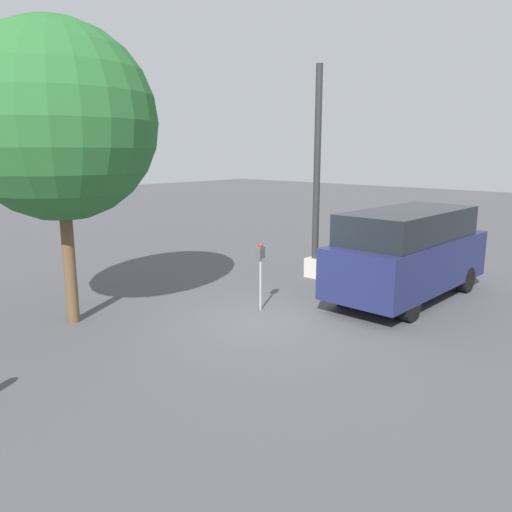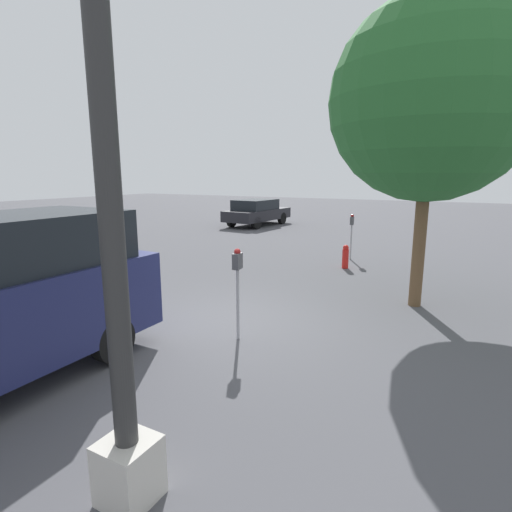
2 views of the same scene
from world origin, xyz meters
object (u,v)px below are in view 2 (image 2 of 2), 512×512
(fire_hydrant, at_px, (345,257))
(street_tree, at_px, (431,100))
(car_distant, at_px, (257,212))
(parking_meter_far, at_px, (352,226))
(lamp_post, at_px, (113,254))
(parking_meter_near, at_px, (238,273))

(fire_hydrant, bearing_deg, street_tree, 40.35)
(car_distant, height_order, fire_hydrant, car_distant)
(parking_meter_far, height_order, lamp_post, lamp_post)
(lamp_post, bearing_deg, parking_meter_far, -174.22)
(parking_meter_near, relative_size, street_tree, 0.25)
(street_tree, relative_size, fire_hydrant, 8.64)
(fire_hydrant, bearing_deg, parking_meter_near, -0.81)
(lamp_post, bearing_deg, street_tree, 168.05)
(parking_meter_near, bearing_deg, car_distant, -160.97)
(parking_meter_near, height_order, car_distant, parking_meter_near)
(lamp_post, relative_size, street_tree, 0.96)
(parking_meter_near, distance_m, fire_hydrant, 6.04)
(parking_meter_near, distance_m, parking_meter_far, 7.30)
(parking_meter_far, xyz_separation_m, lamp_post, (10.64, 1.08, 1.03))
(car_distant, height_order, street_tree, street_tree)
(parking_meter_far, xyz_separation_m, street_tree, (3.99, 2.49, 3.02))
(street_tree, bearing_deg, parking_meter_far, -148.09)
(street_tree, height_order, fire_hydrant, street_tree)
(parking_meter_far, distance_m, fire_hydrant, 1.52)
(parking_meter_far, xyz_separation_m, fire_hydrant, (1.31, 0.21, -0.74))
(parking_meter_near, height_order, parking_meter_far, parking_meter_near)
(lamp_post, bearing_deg, fire_hydrant, -174.67)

